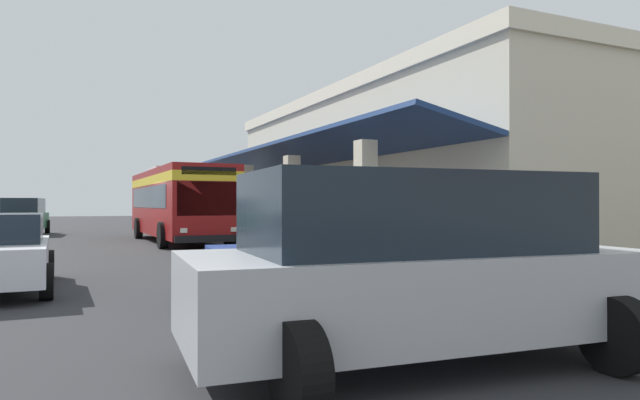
{
  "coord_description": "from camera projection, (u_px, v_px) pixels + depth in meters",
  "views": [
    {
      "loc": [
        22.3,
        -3.62,
        1.66
      ],
      "look_at": [
        2.04,
        5.76,
        1.82
      ],
      "focal_mm": 31.45,
      "sensor_mm": 36.0,
      "label": 1
    }
  ],
  "objects": [
    {
      "name": "parked_suv_green",
      "position": [
        24.0,
        216.0,
        29.88
      ],
      "size": [
        4.95,
        2.49,
        1.97
      ],
      "color": "#195933",
      "rests_on": "ground"
    },
    {
      "name": "curb_strip",
      "position": [
        265.0,
        239.0,
        25.55
      ],
      "size": [
        29.27,
        0.5,
        0.12
      ],
      "primitive_type": "cube",
      "color": "#9E998E",
      "rests_on": "ground"
    },
    {
      "name": "parked_sedan_blue",
      "position": [
        336.0,
        256.0,
        9.75
      ],
      "size": [
        2.78,
        4.58,
        1.47
      ],
      "color": "navy",
      "rests_on": "ground"
    },
    {
      "name": "parked_suv_silver",
      "position": [
        416.0,
        266.0,
        5.78
      ],
      "size": [
        2.96,
        4.94,
        1.97
      ],
      "color": "#B2B5BA",
      "rests_on": "ground"
    },
    {
      "name": "ground",
      "position": [
        346.0,
        241.0,
        25.11
      ],
      "size": [
        120.0,
        120.0,
        0.0
      ],
      "primitive_type": "plane",
      "color": "#2D2D30"
    },
    {
      "name": "transit_bus",
      "position": [
        178.0,
        200.0,
        24.61
      ],
      "size": [
        11.23,
        2.9,
        3.34
      ],
      "color": "maroon",
      "rests_on": "ground"
    },
    {
      "name": "pedestrian",
      "position": [
        275.0,
        227.0,
        17.77
      ],
      "size": [
        0.55,
        0.45,
        1.64
      ],
      "color": "#726651",
      "rests_on": "ground"
    },
    {
      "name": "plaza_building",
      "position": [
        438.0,
        167.0,
        29.63
      ],
      "size": [
        24.7,
        16.74,
        7.2
      ],
      "color": "beige",
      "rests_on": "ground"
    },
    {
      "name": "potted_palm",
      "position": [
        265.0,
        223.0,
        29.89
      ],
      "size": [
        1.58,
        1.57,
        2.82
      ],
      "color": "gray",
      "rests_on": "ground"
    }
  ]
}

